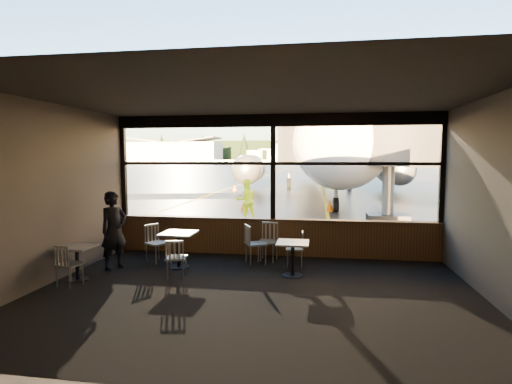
% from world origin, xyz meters
% --- Properties ---
extents(ground_plane, '(520.00, 520.00, 0.00)m').
position_xyz_m(ground_plane, '(0.00, 120.00, 0.00)').
color(ground_plane, black).
rests_on(ground_plane, ground).
extents(carpet_floor, '(8.00, 6.00, 0.01)m').
position_xyz_m(carpet_floor, '(0.00, -3.00, 0.01)').
color(carpet_floor, black).
rests_on(carpet_floor, ground).
extents(ceiling, '(8.00, 6.00, 0.04)m').
position_xyz_m(ceiling, '(0.00, -3.00, 3.50)').
color(ceiling, '#38332D').
rests_on(ceiling, ground).
extents(wall_left, '(0.04, 6.00, 3.50)m').
position_xyz_m(wall_left, '(-4.00, -3.00, 1.75)').
color(wall_left, '#4B433C').
rests_on(wall_left, ground).
extents(wall_right, '(0.04, 6.00, 3.50)m').
position_xyz_m(wall_right, '(4.00, -3.00, 1.75)').
color(wall_right, '#4B433C').
rests_on(wall_right, ground).
extents(wall_back, '(8.00, 0.04, 3.50)m').
position_xyz_m(wall_back, '(0.00, -6.00, 1.75)').
color(wall_back, '#4B433C').
rests_on(wall_back, ground).
extents(window_sill, '(8.00, 0.28, 0.90)m').
position_xyz_m(window_sill, '(0.00, 0.00, 0.45)').
color(window_sill, brown).
rests_on(window_sill, ground).
extents(window_header, '(8.00, 0.18, 0.30)m').
position_xyz_m(window_header, '(0.00, 0.00, 3.35)').
color(window_header, black).
rests_on(window_header, ground).
extents(mullion_left, '(0.12, 0.12, 2.60)m').
position_xyz_m(mullion_left, '(-3.95, 0.00, 2.20)').
color(mullion_left, black).
rests_on(mullion_left, ground).
extents(mullion_centre, '(0.12, 0.12, 2.60)m').
position_xyz_m(mullion_centre, '(0.00, 0.00, 2.20)').
color(mullion_centre, black).
rests_on(mullion_centre, ground).
extents(mullion_right, '(0.12, 0.12, 2.60)m').
position_xyz_m(mullion_right, '(3.95, 0.00, 2.20)').
color(mullion_right, black).
rests_on(mullion_right, ground).
extents(window_transom, '(8.00, 0.10, 0.08)m').
position_xyz_m(window_transom, '(0.00, 0.00, 2.30)').
color(window_transom, black).
rests_on(window_transom, ground).
extents(airliner, '(32.99, 38.79, 11.32)m').
position_xyz_m(airliner, '(1.18, 21.01, 5.66)').
color(airliner, silver).
rests_on(airliner, ground_plane).
extents(jet_bridge, '(8.94, 10.93, 4.77)m').
position_xyz_m(jet_bridge, '(3.60, 5.50, 2.38)').
color(jet_bridge, '#2A2B2D').
rests_on(jet_bridge, ground_plane).
extents(cafe_table_near, '(0.65, 0.65, 0.72)m').
position_xyz_m(cafe_table_near, '(0.61, -1.73, 0.36)').
color(cafe_table_near, '#9C988F').
rests_on(cafe_table_near, carpet_floor).
extents(cafe_table_mid, '(0.72, 0.72, 0.80)m').
position_xyz_m(cafe_table_mid, '(-1.93, -1.49, 0.40)').
color(cafe_table_mid, '#ACA79E').
rests_on(cafe_table_mid, carpet_floor).
extents(cafe_table_left, '(0.63, 0.63, 0.70)m').
position_xyz_m(cafe_table_left, '(-3.60, -2.69, 0.35)').
color(cafe_table_left, '#9B958E').
rests_on(cafe_table_left, carpet_floor).
extents(chair_near_e, '(0.46, 0.46, 0.81)m').
position_xyz_m(chair_near_e, '(0.61, -0.99, 0.40)').
color(chair_near_e, '#B8B3A6').
rests_on(chair_near_e, carpet_floor).
extents(chair_near_w, '(0.68, 0.68, 0.92)m').
position_xyz_m(chair_near_w, '(-0.29, -0.91, 0.46)').
color(chair_near_w, '#B9B4A7').
rests_on(chair_near_w, carpet_floor).
extents(chair_near_n, '(0.57, 0.57, 0.91)m').
position_xyz_m(chair_near_n, '(-0.05, -0.60, 0.46)').
color(chair_near_n, beige).
rests_on(chair_near_n, carpet_floor).
extents(chair_mid_s, '(0.51, 0.51, 0.82)m').
position_xyz_m(chair_mid_s, '(-1.71, -2.22, 0.41)').
color(chair_mid_s, beige).
rests_on(chair_mid_s, carpet_floor).
extents(chair_mid_w, '(0.67, 0.67, 0.90)m').
position_xyz_m(chair_mid_w, '(-2.58, -1.13, 0.45)').
color(chair_mid_w, beige).
rests_on(chair_mid_w, carpet_floor).
extents(chair_left_s, '(0.54, 0.54, 0.82)m').
position_xyz_m(chair_left_s, '(-3.54, -3.03, 0.41)').
color(chair_left_s, '#AFAA9E').
rests_on(chair_left_s, carpet_floor).
extents(passenger, '(0.65, 0.74, 1.71)m').
position_xyz_m(passenger, '(-3.29, -1.80, 0.86)').
color(passenger, black).
rests_on(passenger, carpet_floor).
extents(ground_crew, '(0.99, 0.91, 1.63)m').
position_xyz_m(ground_crew, '(-1.64, 5.17, 0.81)').
color(ground_crew, '#BFF219').
rests_on(ground_crew, ground_plane).
extents(cone_nose, '(0.39, 0.39, 0.55)m').
position_xyz_m(cone_nose, '(1.62, 8.63, 0.27)').
color(cone_nose, '#FD6908').
rests_on(cone_nose, ground_plane).
extents(cone_wing, '(0.32, 0.32, 0.45)m').
position_xyz_m(cone_wing, '(-5.02, 18.90, 0.22)').
color(cone_wing, '#FF4308').
rests_on(cone_wing, ground_plane).
extents(hangar_left, '(45.00, 18.00, 11.00)m').
position_xyz_m(hangar_left, '(-70.00, 180.00, 5.50)').
color(hangar_left, silver).
rests_on(hangar_left, ground_plane).
extents(hangar_mid, '(38.00, 15.00, 10.00)m').
position_xyz_m(hangar_mid, '(0.00, 185.00, 5.00)').
color(hangar_mid, silver).
rests_on(hangar_mid, ground_plane).
extents(hangar_right, '(50.00, 20.00, 12.00)m').
position_xyz_m(hangar_right, '(60.00, 178.00, 6.00)').
color(hangar_right, silver).
rests_on(hangar_right, ground_plane).
extents(fuel_tank_a, '(8.00, 8.00, 6.00)m').
position_xyz_m(fuel_tank_a, '(-30.00, 182.00, 3.00)').
color(fuel_tank_a, silver).
rests_on(fuel_tank_a, ground_plane).
extents(fuel_tank_b, '(8.00, 8.00, 6.00)m').
position_xyz_m(fuel_tank_b, '(-20.00, 182.00, 3.00)').
color(fuel_tank_b, silver).
rests_on(fuel_tank_b, ground_plane).
extents(fuel_tank_c, '(8.00, 8.00, 6.00)m').
position_xyz_m(fuel_tank_c, '(-10.00, 182.00, 3.00)').
color(fuel_tank_c, silver).
rests_on(fuel_tank_c, ground_plane).
extents(treeline, '(360.00, 3.00, 12.00)m').
position_xyz_m(treeline, '(0.00, 210.00, 6.00)').
color(treeline, black).
rests_on(treeline, ground_plane).
extents(cone_extra, '(0.39, 0.39, 0.54)m').
position_xyz_m(cone_extra, '(-2.28, 8.29, 0.27)').
color(cone_extra, '#F86007').
rests_on(cone_extra, ground_plane).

